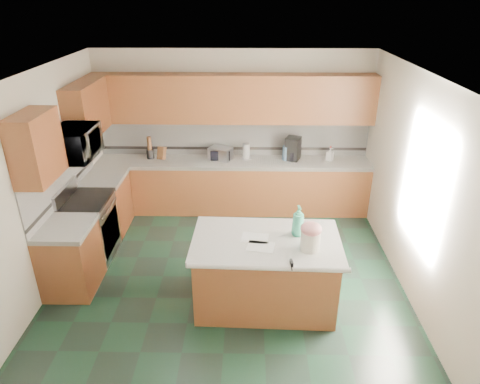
{
  "coord_description": "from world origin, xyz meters",
  "views": [
    {
      "loc": [
        0.25,
        -4.75,
        3.56
      ],
      "look_at": [
        0.15,
        0.35,
        1.12
      ],
      "focal_mm": 32.0,
      "sensor_mm": 36.0,
      "label": 1
    }
  ],
  "objects_px": {
    "soap_bottle_island": "(298,221)",
    "coffee_maker": "(293,148)",
    "island_top": "(266,242)",
    "treat_jar": "(310,241)",
    "knife_block": "(162,153)",
    "toaster_oven": "(221,154)",
    "island_base": "(265,274)"
  },
  "relations": [
    {
      "from": "knife_block",
      "to": "island_top",
      "type": "bearing_deg",
      "value": -37.05
    },
    {
      "from": "soap_bottle_island",
      "to": "coffee_maker",
      "type": "relative_size",
      "value": 0.98
    },
    {
      "from": "treat_jar",
      "to": "knife_block",
      "type": "xyz_separation_m",
      "value": [
        -2.16,
        2.75,
        -0.01
      ]
    },
    {
      "from": "soap_bottle_island",
      "to": "treat_jar",
      "type": "bearing_deg",
      "value": -79.89
    },
    {
      "from": "island_base",
      "to": "treat_jar",
      "type": "bearing_deg",
      "value": -20.29
    },
    {
      "from": "coffee_maker",
      "to": "soap_bottle_island",
      "type": "bearing_deg",
      "value": -72.59
    },
    {
      "from": "toaster_oven",
      "to": "island_top",
      "type": "bearing_deg",
      "value": -50.21
    },
    {
      "from": "island_top",
      "to": "coffee_maker",
      "type": "xyz_separation_m",
      "value": [
        0.54,
        2.59,
        0.22
      ]
    },
    {
      "from": "island_top",
      "to": "coffee_maker",
      "type": "distance_m",
      "value": 2.65
    },
    {
      "from": "island_base",
      "to": "coffee_maker",
      "type": "bearing_deg",
      "value": 80.11
    },
    {
      "from": "island_top",
      "to": "soap_bottle_island",
      "type": "xyz_separation_m",
      "value": [
        0.37,
        0.11,
        0.22
      ]
    },
    {
      "from": "island_top",
      "to": "knife_block",
      "type": "height_order",
      "value": "knife_block"
    },
    {
      "from": "island_base",
      "to": "toaster_oven",
      "type": "xyz_separation_m",
      "value": [
        -0.68,
        2.56,
        0.6
      ]
    },
    {
      "from": "island_top",
      "to": "coffee_maker",
      "type": "height_order",
      "value": "coffee_maker"
    },
    {
      "from": "island_top",
      "to": "treat_jar",
      "type": "bearing_deg",
      "value": -20.29
    },
    {
      "from": "soap_bottle_island",
      "to": "island_top",
      "type": "bearing_deg",
      "value": -172.07
    },
    {
      "from": "treat_jar",
      "to": "coffee_maker",
      "type": "relative_size",
      "value": 0.59
    },
    {
      "from": "soap_bottle_island",
      "to": "knife_block",
      "type": "height_order",
      "value": "soap_bottle_island"
    },
    {
      "from": "island_base",
      "to": "coffee_maker",
      "type": "distance_m",
      "value": 2.73
    },
    {
      "from": "soap_bottle_island",
      "to": "coffee_maker",
      "type": "xyz_separation_m",
      "value": [
        0.17,
        2.47,
        0.0
      ]
    },
    {
      "from": "treat_jar",
      "to": "toaster_oven",
      "type": "height_order",
      "value": "treat_jar"
    },
    {
      "from": "island_base",
      "to": "knife_block",
      "type": "bearing_deg",
      "value": 125.23
    },
    {
      "from": "treat_jar",
      "to": "soap_bottle_island",
      "type": "bearing_deg",
      "value": 86.44
    },
    {
      "from": "treat_jar",
      "to": "soap_bottle_island",
      "type": "relative_size",
      "value": 0.6
    },
    {
      "from": "island_top",
      "to": "toaster_oven",
      "type": "xyz_separation_m",
      "value": [
        -0.68,
        2.56,
        0.14
      ]
    },
    {
      "from": "island_base",
      "to": "toaster_oven",
      "type": "height_order",
      "value": "toaster_oven"
    },
    {
      "from": "treat_jar",
      "to": "knife_block",
      "type": "relative_size",
      "value": 1.05
    },
    {
      "from": "island_top",
      "to": "soap_bottle_island",
      "type": "bearing_deg",
      "value": 18.75
    },
    {
      "from": "soap_bottle_island",
      "to": "coffee_maker",
      "type": "bearing_deg",
      "value": 77.17
    },
    {
      "from": "island_top",
      "to": "treat_jar",
      "type": "height_order",
      "value": "treat_jar"
    },
    {
      "from": "toaster_oven",
      "to": "coffee_maker",
      "type": "height_order",
      "value": "coffee_maker"
    },
    {
      "from": "island_top",
      "to": "island_base",
      "type": "bearing_deg",
      "value": 1.85
    }
  ]
}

